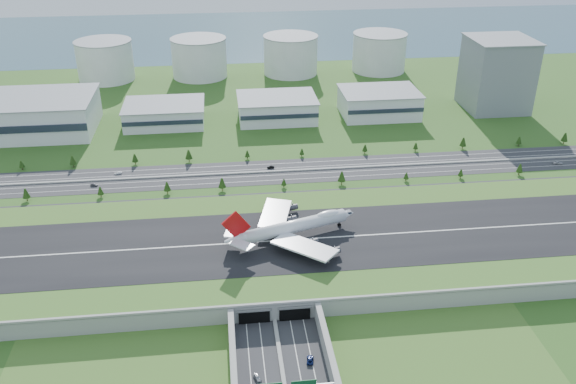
{
  "coord_description": "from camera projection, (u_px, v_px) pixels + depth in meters",
  "views": [
    {
      "loc": [
        -17.81,
        -251.76,
        166.07
      ],
      "look_at": [
        15.57,
        35.0,
        16.43
      ],
      "focal_mm": 38.0,
      "sensor_mm": 36.0,
      "label": 1
    }
  ],
  "objects": [
    {
      "name": "north_expressway",
      "position": [
        253.0,
        173.0,
        384.02
      ],
      "size": [
        560.0,
        36.0,
        0.12
      ],
      "primitive_type": "cube",
      "color": "#28282B",
      "rests_on": "ground"
    },
    {
      "name": "office_tower",
      "position": [
        497.0,
        75.0,
        480.1
      ],
      "size": [
        46.0,
        46.0,
        55.0
      ],
      "primitive_type": "cube",
      "color": "slate",
      "rests_on": "ground"
    },
    {
      "name": "fuel_tank_d",
      "position": [
        379.0,
        52.0,
        579.45
      ],
      "size": [
        50.0,
        50.0,
        35.0
      ],
      "primitive_type": "cylinder",
      "color": "silver",
      "rests_on": "ground"
    },
    {
      "name": "car_4",
      "position": [
        94.0,
        185.0,
        367.34
      ],
      "size": [
        4.79,
        3.12,
        1.52
      ],
      "primitive_type": "imported",
      "rotation": [
        0.0,
        0.0,
        1.24
      ],
      "color": "#545358",
      "rests_on": "ground"
    },
    {
      "name": "hangar_mid_b",
      "position": [
        277.0,
        108.0,
        466.48
      ],
      "size": [
        58.0,
        42.0,
        17.0
      ],
      "primitive_type": "cube",
      "color": "silver",
      "rests_on": "ground"
    },
    {
      "name": "car_5",
      "position": [
        271.0,
        167.0,
        389.63
      ],
      "size": [
        4.77,
        2.28,
        1.51
      ],
      "primitive_type": "imported",
      "rotation": [
        0.0,
        0.0,
        -1.42
      ],
      "color": "black",
      "rests_on": "ground"
    },
    {
      "name": "car_2",
      "position": [
        310.0,
        360.0,
        234.26
      ],
      "size": [
        3.48,
        5.88,
        1.53
      ],
      "primitive_type": "imported",
      "rotation": [
        0.0,
        0.0,
        2.96
      ],
      "color": "#0E1A48",
      "rests_on": "ground"
    },
    {
      "name": "car_6",
      "position": [
        558.0,
        163.0,
        395.35
      ],
      "size": [
        6.56,
        3.87,
        1.71
      ],
      "primitive_type": "imported",
      "rotation": [
        0.0,
        0.0,
        1.4
      ],
      "color": "#B7B7BC",
      "rests_on": "ground"
    },
    {
      "name": "fuel_tank_b",
      "position": [
        199.0,
        58.0,
        562.0
      ],
      "size": [
        50.0,
        50.0,
        35.0
      ],
      "primitive_type": "cylinder",
      "color": "silver",
      "rests_on": "ground"
    },
    {
      "name": "hangar_mid_a",
      "position": [
        165.0,
        114.0,
        458.21
      ],
      "size": [
        58.0,
        42.0,
        15.0
      ],
      "primitive_type": "cube",
      "color": "silver",
      "rests_on": "ground"
    },
    {
      "name": "car_7",
      "position": [
        118.0,
        173.0,
        382.04
      ],
      "size": [
        5.19,
        3.08,
        1.41
      ],
      "primitive_type": "imported",
      "rotation": [
        0.0,
        0.0,
        -1.33
      ],
      "color": "white",
      "rests_on": "ground"
    },
    {
      "name": "boeing_747",
      "position": [
        292.0,
        227.0,
        297.19
      ],
      "size": [
        68.24,
        63.48,
        21.83
      ],
      "rotation": [
        0.0,
        0.0,
        0.31
      ],
      "color": "white",
      "rests_on": "airfield_deck"
    },
    {
      "name": "fuel_tank_a",
      "position": [
        105.0,
        61.0,
        553.28
      ],
      "size": [
        50.0,
        50.0,
        35.0
      ],
      "primitive_type": "cylinder",
      "color": "silver",
      "rests_on": "ground"
    },
    {
      "name": "car_0",
      "position": [
        257.0,
        377.0,
        225.98
      ],
      "size": [
        3.31,
        4.84,
        1.53
      ],
      "primitive_type": "imported",
      "rotation": [
        0.0,
        0.0,
        0.37
      ],
      "color": "#B8B9BD",
      "rests_on": "ground"
    },
    {
      "name": "hangar_west",
      "position": [
        9.0,
        116.0,
        440.21
      ],
      "size": [
        120.0,
        60.0,
        25.0
      ],
      "primitive_type": "cube",
      "color": "silver",
      "rests_on": "ground"
    },
    {
      "name": "ground",
      "position": [
        265.0,
        256.0,
        300.27
      ],
      "size": [
        1200.0,
        1200.0,
        0.0
      ],
      "primitive_type": "plane",
      "color": "#2A4716",
      "rests_on": "ground"
    },
    {
      "name": "tree_row",
      "position": [
        261.0,
        166.0,
        382.13
      ],
      "size": [
        502.15,
        48.69,
        8.43
      ],
      "color": "#3D2819",
      "rests_on": "ground"
    },
    {
      "name": "fuel_tank_c",
      "position": [
        291.0,
        55.0,
        570.73
      ],
      "size": [
        50.0,
        50.0,
        35.0
      ],
      "primitive_type": "cylinder",
      "color": "silver",
      "rests_on": "ground"
    },
    {
      "name": "bay_water",
      "position": [
        232.0,
        34.0,
        723.55
      ],
      "size": [
        1200.0,
        260.0,
        0.06
      ],
      "primitive_type": "cube",
      "color": "#345664",
      "rests_on": "ground"
    },
    {
      "name": "hangar_mid_c",
      "position": [
        379.0,
        103.0,
        474.23
      ],
      "size": [
        58.0,
        42.0,
        19.0
      ],
      "primitive_type": "cube",
      "color": "silver",
      "rests_on": "ground"
    },
    {
      "name": "airfield_deck",
      "position": [
        265.0,
        249.0,
        298.29
      ],
      "size": [
        520.0,
        100.0,
        9.2
      ],
      "color": "gray",
      "rests_on": "ground"
    }
  ]
}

